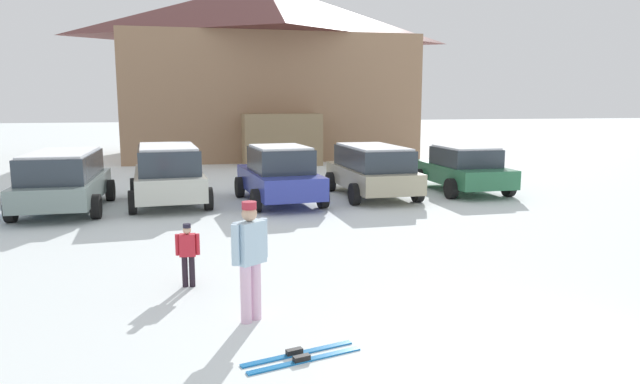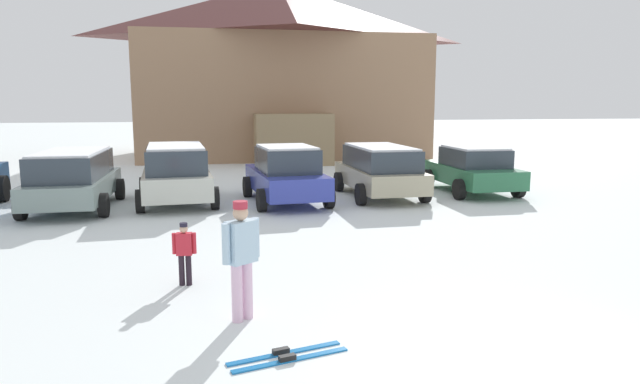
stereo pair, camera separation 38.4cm
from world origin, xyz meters
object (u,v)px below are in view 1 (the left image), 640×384
object	(u,v)px
parked_blue_hatchback	(279,174)
skier_child_in_red_jacket	(188,251)
pair_of_skis	(301,356)
parked_green_coupe	(463,168)
parked_grey_wagon	(64,179)
ski_lodge	(266,69)
parked_beige_suv	(372,169)
skier_adult_in_blue_parka	(250,254)
parked_silver_wagon	(168,173)

from	to	relation	value
parked_blue_hatchback	skier_child_in_red_jacket	xyz separation A→B (m)	(-2.68, -7.32, -0.26)
parked_blue_hatchback	pair_of_skis	size ratio (longest dim) A/B	2.90
parked_green_coupe	pair_of_skis	distance (m)	13.40
pair_of_skis	parked_grey_wagon	bearing A→B (deg)	113.44
skier_child_in_red_jacket	parked_grey_wagon	bearing A→B (deg)	113.64
parked_green_coupe	pair_of_skis	bearing A→B (deg)	-124.99
ski_lodge	parked_blue_hatchback	size ratio (longest dim) A/B	3.61
parked_beige_suv	skier_adult_in_blue_parka	bearing A→B (deg)	-117.31
parked_silver_wagon	skier_adult_in_blue_parka	world-z (taller)	parked_silver_wagon
ski_lodge	skier_adult_in_blue_parka	xyz separation A→B (m)	(-3.65, -24.59, -3.80)
parked_grey_wagon	pair_of_skis	size ratio (longest dim) A/B	3.04
parked_beige_suv	pair_of_skis	distance (m)	11.67
parked_grey_wagon	parked_blue_hatchback	world-z (taller)	parked_blue_hatchback
parked_grey_wagon	pair_of_skis	world-z (taller)	parked_grey_wagon
parked_silver_wagon	parked_green_coupe	distance (m)	9.43
parked_green_coupe	pair_of_skis	world-z (taller)	parked_green_coupe
parked_green_coupe	skier_child_in_red_jacket	world-z (taller)	parked_green_coupe
ski_lodge	pair_of_skis	xyz separation A→B (m)	(-3.22, -25.89, -4.72)
parked_grey_wagon	skier_adult_in_blue_parka	bearing A→B (deg)	-65.90
parked_blue_hatchback	skier_adult_in_blue_parka	world-z (taller)	parked_blue_hatchback
parked_grey_wagon	skier_adult_in_blue_parka	size ratio (longest dim) A/B	2.68
parked_green_coupe	skier_child_in_red_jacket	xyz separation A→B (m)	(-8.94, -7.98, -0.19)
parked_silver_wagon	skier_child_in_red_jacket	distance (m)	7.86
skier_child_in_red_jacket	parked_blue_hatchback	bearing A→B (deg)	69.88
parked_beige_suv	skier_child_in_red_jacket	world-z (taller)	parked_beige_suv
parked_grey_wagon	parked_green_coupe	xyz separation A→B (m)	(12.20, 0.52, -0.10)
parked_blue_hatchback	skier_adult_in_blue_parka	distance (m)	9.20
parked_blue_hatchback	skier_adult_in_blue_parka	bearing A→B (deg)	-101.64
pair_of_skis	parked_silver_wagon	bearing A→B (deg)	99.23
parked_beige_suv	parked_silver_wagon	bearing A→B (deg)	179.35
parked_beige_suv	parked_blue_hatchback	bearing A→B (deg)	-171.63
parked_grey_wagon	parked_beige_suv	bearing A→B (deg)	2.00
parked_grey_wagon	parked_blue_hatchback	xyz separation A→B (m)	(5.95, -0.13, -0.04)
parked_silver_wagon	parked_blue_hatchback	size ratio (longest dim) A/B	1.00
skier_child_in_red_jacket	parked_beige_suv	bearing A→B (deg)	53.68
parked_silver_wagon	pair_of_skis	bearing A→B (deg)	-80.77
parked_green_coupe	skier_adult_in_blue_parka	xyz separation A→B (m)	(-8.11, -9.67, 0.16)
parked_green_coupe	skier_adult_in_blue_parka	world-z (taller)	skier_adult_in_blue_parka
parked_beige_suv	pair_of_skis	bearing A→B (deg)	-112.48
parked_grey_wagon	parked_green_coupe	size ratio (longest dim) A/B	1.09
parked_silver_wagon	skier_child_in_red_jacket	bearing A→B (deg)	-86.38
parked_grey_wagon	parked_beige_suv	size ratio (longest dim) A/B	1.04
parked_blue_hatchback	ski_lodge	bearing A→B (deg)	83.42
parked_beige_suv	parked_grey_wagon	bearing A→B (deg)	-178.00
parked_beige_suv	parked_green_coupe	world-z (taller)	parked_beige_suv
pair_of_skis	parked_beige_suv	bearing A→B (deg)	67.52
ski_lodge	parked_beige_suv	world-z (taller)	ski_lodge
ski_lodge	skier_adult_in_blue_parka	distance (m)	25.15
ski_lodge	parked_blue_hatchback	xyz separation A→B (m)	(-1.80, -15.58, -3.89)
skier_adult_in_blue_parka	pair_of_skis	distance (m)	1.65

